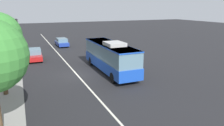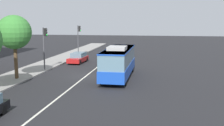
{
  "view_description": "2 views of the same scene",
  "coord_description": "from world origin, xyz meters",
  "views": [
    {
      "loc": [
        -21.02,
        5.12,
        6.92
      ],
      "look_at": [
        -1.28,
        -3.46,
        1.24
      ],
      "focal_mm": 34.12,
      "sensor_mm": 36.0,
      "label": 1
    },
    {
      "loc": [
        -28.04,
        -7.55,
        6.05
      ],
      "look_at": [
        -2.11,
        -3.21,
        1.84
      ],
      "focal_mm": 42.92,
      "sensor_mm": 36.0,
      "label": 2
    }
  ],
  "objects": [
    {
      "name": "ground_plane",
      "position": [
        0.0,
        0.0,
        0.0
      ],
      "size": [
        160.0,
        160.0,
        0.0
      ],
      "primitive_type": "plane",
      "color": "black"
    },
    {
      "name": "sedan_red",
      "position": [
        8.75,
        3.54,
        0.72
      ],
      "size": [
        4.58,
        2.0,
        1.46
      ],
      "rotation": [
        0.0,
        0.0,
        3.1
      ],
      "color": "#B21919",
      "rests_on": "ground_plane"
    },
    {
      "name": "transit_bus",
      "position": [
        -0.33,
        -3.64,
        1.81
      ],
      "size": [
        10.02,
        2.56,
        3.46
      ],
      "rotation": [
        0.0,
        0.0,
        -0.01
      ],
      "color": "#1947B7",
      "rests_on": "ground_plane"
    },
    {
      "name": "sidewalk_kerb",
      "position": [
        0.0,
        7.3,
        0.07
      ],
      "size": [
        80.0,
        3.98,
        0.14
      ],
      "primitive_type": "cube",
      "color": "gray",
      "rests_on": "ground_plane"
    },
    {
      "name": "traffic_light_mid_block",
      "position": [
        15.94,
        5.52,
        3.56
      ],
      "size": [
        0.34,
        0.62,
        5.2
      ],
      "rotation": [
        0.0,
        0.0,
        -1.51
      ],
      "color": "#47474C",
      "rests_on": "ground_plane"
    },
    {
      "name": "traffic_light_near_corner",
      "position": [
        2.23,
        5.69,
        3.56
      ],
      "size": [
        0.32,
        0.62,
        5.2
      ],
      "rotation": [
        0.0,
        0.0,
        -1.56
      ],
      "color": "#47474C",
      "rests_on": "ground_plane"
    },
    {
      "name": "lane_centre_line",
      "position": [
        0.0,
        0.0,
        0.01
      ],
      "size": [
        76.0,
        0.16,
        0.01
      ],
      "primitive_type": "cube",
      "color": "silver",
      "rests_on": "ground_plane"
    },
    {
      "name": "sedan_blue",
      "position": [
        17.72,
        -1.75,
        0.72
      ],
      "size": [
        4.52,
        1.85,
        1.46
      ],
      "rotation": [
        0.0,
        0.0,
        0.01
      ],
      "color": "#1E3899",
      "rests_on": "ground_plane"
    },
    {
      "name": "street_tree_kerbside_left",
      "position": [
        -3.01,
        6.61,
        4.84
      ],
      "size": [
        3.44,
        3.44,
        6.59
      ],
      "color": "#4C3823",
      "rests_on": "ground_plane"
    }
  ]
}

